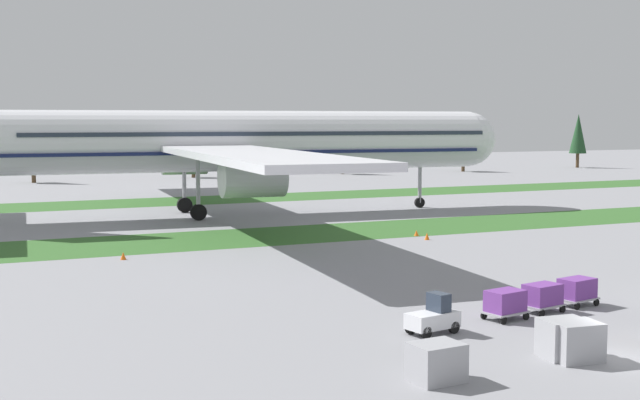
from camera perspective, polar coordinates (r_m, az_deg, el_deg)
The scene contains 15 objects.
ground_plane at distance 39.47m, azimuth 19.43°, elevation -10.12°, with size 400.00×400.00×0.00m, color gray.
grass_strip_near at distance 75.82m, azimuth -3.43°, elevation -2.44°, with size 320.00×11.70×0.01m, color #336028.
grass_strip_far at distance 109.45m, azimuth -9.97°, elevation -0.09°, with size 320.00×11.70×0.01m, color #336028.
airliner at distance 92.08m, azimuth -7.44°, elevation 3.98°, with size 69.64×85.58×22.67m.
baggage_tug at distance 41.70m, azimuth 7.71°, elevation -7.87°, with size 2.80×1.77×1.97m.
cargo_dolly_lead at distance 45.16m, azimuth 12.44°, elevation -6.78°, with size 2.44×1.89×1.55m.
cargo_dolly_second at distance 47.30m, azimuth 14.84°, elevation -6.28°, with size 2.44×1.89×1.55m.
cargo_dolly_third at distance 49.51m, azimuth 17.02°, elevation -5.82°, with size 2.44×1.89×1.55m.
uld_container_0 at distance 34.35m, azimuth 7.89°, elevation -10.84°, with size 2.00×1.60×1.55m, color #A3A3A8.
uld_container_1 at distance 38.46m, azimuth 16.96°, elevation -9.14°, with size 2.00×1.60×1.70m, color #A3A3A8.
uld_container_2 at distance 38.82m, azimuth 16.21°, elevation -8.99°, with size 2.00×1.60×1.70m, color #A3A3A8.
taxiway_marker_0 at distance 64.55m, azimuth -13.19°, elevation -3.71°, with size 0.44×0.44×0.56m, color orange.
taxiway_marker_1 at distance 73.82m, azimuth 7.26°, elevation -2.45°, with size 0.44×0.44×0.62m, color orange.
taxiway_marker_2 at distance 76.11m, azimuth 6.55°, elevation -2.24°, with size 0.44×0.44×0.52m, color orange.
distant_tree_line at distance 147.86m, azimuth -16.89°, elevation 3.91°, with size 203.56×9.34×11.77m.
Camera 1 is at (-26.40, -27.45, 10.37)m, focal length 47.22 mm.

